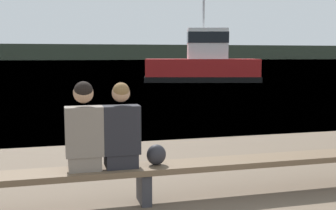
% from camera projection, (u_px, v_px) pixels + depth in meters
% --- Properties ---
extents(water_surface, '(240.00, 240.00, 0.00)m').
position_uv_depth(water_surface, '(61.00, 60.00, 123.76)').
color(water_surface, '#386084').
rests_on(water_surface, ground).
extents(far_shoreline, '(600.00, 12.00, 5.04)m').
position_uv_depth(far_shoreline, '(61.00, 52.00, 138.42)').
color(far_shoreline, '#384233').
rests_on(far_shoreline, ground).
extents(bench_main, '(8.41, 0.44, 0.45)m').
position_uv_depth(bench_main, '(144.00, 172.00, 5.03)').
color(bench_main, brown).
rests_on(bench_main, ground).
extents(person_left, '(0.43, 0.38, 1.03)m').
position_uv_depth(person_left, '(84.00, 130.00, 4.79)').
color(person_left, '#70665B').
rests_on(person_left, bench_main).
extents(person_right, '(0.43, 0.37, 1.01)m').
position_uv_depth(person_right, '(121.00, 130.00, 4.90)').
color(person_right, black).
rests_on(person_right, bench_main).
extents(shopping_bag, '(0.24, 0.18, 0.25)m').
position_uv_depth(shopping_bag, '(156.00, 155.00, 5.06)').
color(shopping_bag, '#232328').
rests_on(shopping_bag, bench_main).
extents(tugboat_red, '(7.93, 4.68, 6.10)m').
position_uv_depth(tugboat_red, '(203.00, 65.00, 27.68)').
color(tugboat_red, '#A81919').
rests_on(tugboat_red, water_surface).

